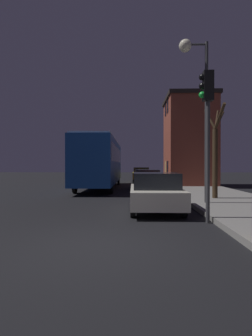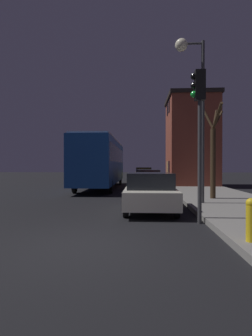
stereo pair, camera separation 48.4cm
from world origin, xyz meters
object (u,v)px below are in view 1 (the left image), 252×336
at_px(bus, 101,160).
at_px(car_mid_lane, 147,179).
at_px(car_near_lane, 155,191).
at_px(traffic_light, 207,115).
at_px(car_far_lane, 141,174).
at_px(streetlamp, 195,81).
at_px(bare_tree, 216,151).

height_order(bus, car_mid_lane, bus).
bearing_deg(car_near_lane, car_mid_lane, 88.98).
xyz_separation_m(traffic_light, car_far_lane, (-1.43, 19.77, -2.48)).
relative_size(car_near_lane, car_mid_lane, 0.92).
bearing_deg(car_mid_lane, bus, 165.49).
bearing_deg(car_far_lane, car_near_lane, -89.88).
xyz_separation_m(streetlamp, bus, (-5.13, 8.84, -3.15)).
height_order(traffic_light, bare_tree, traffic_light).
xyz_separation_m(bare_tree, bus, (-6.49, 7.27, -0.27)).
bearing_deg(streetlamp, car_mid_lane, 101.55).
height_order(traffic_light, bus, traffic_light).
bearing_deg(streetlamp, bus, 120.15).
bearing_deg(bus, traffic_light, -68.46).
bearing_deg(car_far_lane, streetlamp, -83.75).
relative_size(bare_tree, car_near_lane, 1.09).
bearing_deg(traffic_light, car_near_lane, 123.79).
distance_m(bus, car_far_lane, 8.54).
bearing_deg(bus, car_mid_lane, -14.51).
xyz_separation_m(car_near_lane, car_far_lane, (-0.04, 17.69, 0.06)).
bearing_deg(bare_tree, streetlamp, -130.79).
bearing_deg(car_mid_lane, car_far_lane, 91.30).
distance_m(car_near_lane, car_mid_lane, 9.03).
xyz_separation_m(streetlamp, car_far_lane, (-1.82, 16.59, -4.52)).
bearing_deg(car_near_lane, bus, 108.64).
distance_m(bare_tree, car_near_lane, 4.46).
relative_size(streetlamp, bare_tree, 1.58).
distance_m(traffic_light, bare_tree, 5.13).
height_order(bus, car_near_lane, bus).
xyz_separation_m(streetlamp, car_near_lane, (-1.78, -1.10, -4.58)).
xyz_separation_m(traffic_light, car_near_lane, (-1.39, 2.08, -2.55)).
xyz_separation_m(traffic_light, bare_tree, (1.74, 4.75, -0.84)).
distance_m(bus, car_mid_lane, 3.90).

